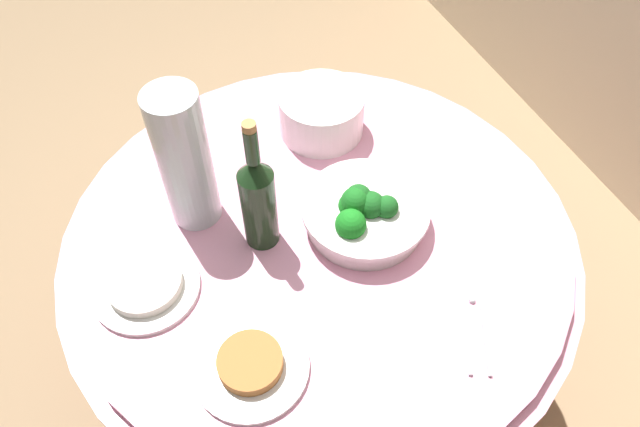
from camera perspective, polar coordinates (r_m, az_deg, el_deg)
ground_plane at (r=1.97m, az=0.00°, el=-14.47°), size 6.00×6.00×0.00m
buffet_table at (r=1.63m, az=0.00°, el=-9.10°), size 1.16×1.16×0.74m
broccoli_bowl at (r=1.30m, az=4.22°, el=0.08°), size 0.28×0.28×0.11m
plate_stack at (r=1.50m, az=0.14°, el=9.51°), size 0.21×0.21×0.11m
wine_bottle at (r=1.22m, az=-5.91°, el=1.37°), size 0.07×0.07×0.34m
decorative_fruit_vase at (r=1.26m, az=-12.70°, el=4.72°), size 0.11×0.11×0.34m
serving_tongs at (r=1.22m, az=14.63°, el=-10.96°), size 0.16×0.11×0.01m
food_plate_rice at (r=1.28m, az=-16.28°, el=-6.58°), size 0.22×0.22×0.03m
food_plate_peanuts at (r=1.15m, az=-6.62°, el=-14.12°), size 0.22×0.22×0.04m
label_placard_front at (r=1.46m, az=-14.21°, el=4.78°), size 0.05×0.01×0.05m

